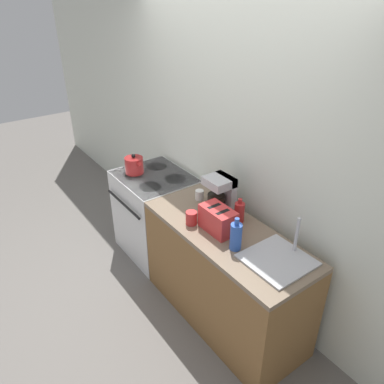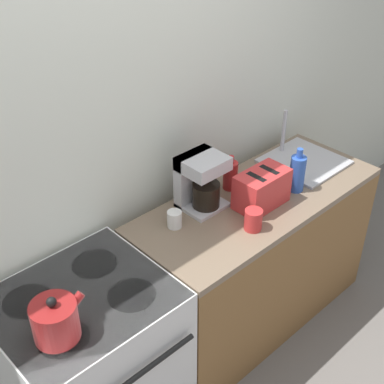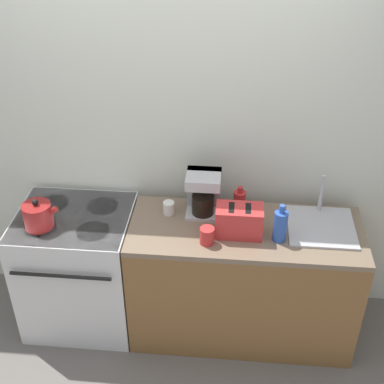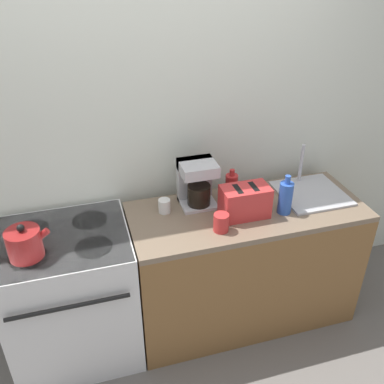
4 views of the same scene
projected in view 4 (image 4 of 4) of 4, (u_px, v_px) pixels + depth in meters
ground_plane at (181, 363)px, 2.72m from camera, size 12.00×12.00×0.00m
wall_back at (148, 131)px, 2.63m from camera, size 8.00×0.05×2.60m
stove at (72, 294)px, 2.61m from camera, size 0.74×0.68×0.88m
counter_block at (244, 264)px, 2.86m from camera, size 1.47×0.60×0.88m
kettle at (25, 243)px, 2.21m from camera, size 0.23×0.18×0.20m
toaster at (245, 201)px, 2.53m from camera, size 0.28×0.16×0.19m
coffee_maker at (197, 182)px, 2.63m from camera, size 0.22×0.20×0.29m
sink_tray at (310, 191)px, 2.79m from camera, size 0.41×0.42×0.28m
bottle_red at (231, 186)px, 2.72m from camera, size 0.08×0.08×0.20m
bottle_blue at (285, 197)px, 2.56m from camera, size 0.08×0.08×0.25m
cup_red at (221, 223)px, 2.42m from camera, size 0.09×0.09×0.11m
cup_white at (164, 206)px, 2.59m from camera, size 0.07×0.07×0.09m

